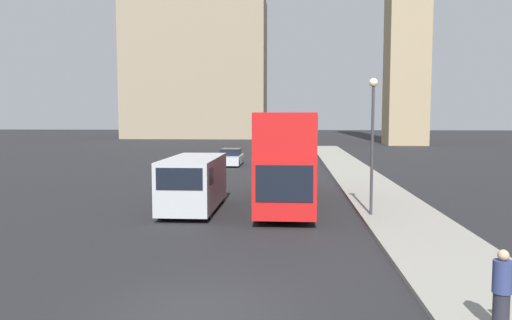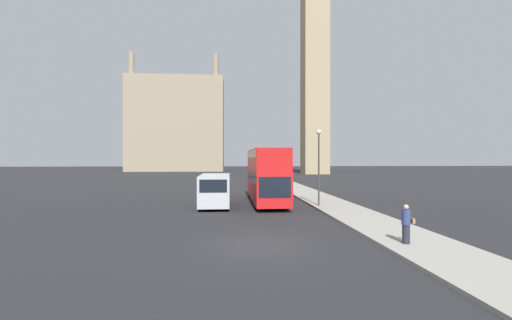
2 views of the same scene
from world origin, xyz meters
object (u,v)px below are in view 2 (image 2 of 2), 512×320
object	(u,v)px
clock_tower	(315,17)
white_van	(215,190)
parked_sedan	(215,180)
red_double_decker_bus	(266,173)
pedestrian	(406,224)
street_lamp	(319,156)

from	to	relation	value
clock_tower	white_van	world-z (taller)	clock_tower
parked_sedan	clock_tower	bearing A→B (deg)	56.28
red_double_decker_bus	pedestrian	xyz separation A→B (m)	(4.23, -14.79, -1.50)
clock_tower	pedestrian	distance (m)	77.70
clock_tower	parked_sedan	bearing A→B (deg)	-123.72
white_van	clock_tower	bearing A→B (deg)	68.53
red_double_decker_bus	street_lamp	bearing A→B (deg)	-42.92
red_double_decker_bus	street_lamp	size ratio (longest dim) A/B	2.02
white_van	pedestrian	distance (m)	15.07
pedestrian	red_double_decker_bus	bearing A→B (deg)	105.97
clock_tower	street_lamp	size ratio (longest dim) A/B	13.00
red_double_decker_bus	white_van	xyz separation A→B (m)	(-4.13, -2.26, -1.15)
white_van	pedestrian	world-z (taller)	white_van
clock_tower	parked_sedan	size ratio (longest dim) A/B	16.27
clock_tower	pedestrian	xyz separation A→B (m)	(-13.13, -67.17, -36.78)
clock_tower	pedestrian	size ratio (longest dim) A/B	45.89
clock_tower	white_van	xyz separation A→B (m)	(-21.49, -54.64, -36.43)
white_van	street_lamp	size ratio (longest dim) A/B	1.03
white_van	parked_sedan	world-z (taller)	white_van
pedestrian	white_van	bearing A→B (deg)	123.71
white_van	street_lamp	xyz separation A→B (m)	(7.73, -1.09, 2.58)
clock_tower	red_double_decker_bus	size ratio (longest dim) A/B	6.44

